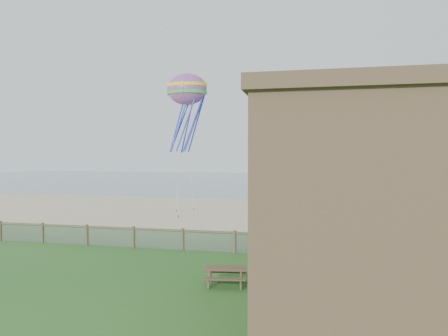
{
  "coord_description": "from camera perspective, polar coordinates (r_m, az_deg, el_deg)",
  "views": [
    {
      "loc": [
        6.91,
        -15.52,
        5.47
      ],
      "look_at": [
        1.97,
        8.0,
        4.63
      ],
      "focal_mm": 32.0,
      "sensor_mm": 36.0,
      "label": 1
    }
  ],
  "objects": [
    {
      "name": "picnic_table",
      "position": [
        17.21,
        0.2,
        -15.28
      ],
      "size": [
        1.85,
        1.5,
        0.71
      ],
      "primitive_type": null,
      "rotation": [
        0.0,
        0.0,
        0.14
      ],
      "color": "brown",
      "rests_on": "ground"
    },
    {
      "name": "chainlink_fence",
      "position": [
        23.13,
        -5.9,
        -10.29
      ],
      "size": [
        36.2,
        0.2,
        1.25
      ],
      "primitive_type": null,
      "color": "#4A3C2A",
      "rests_on": "ground"
    },
    {
      "name": "ground",
      "position": [
        17.85,
        -12.02,
        -15.89
      ],
      "size": [
        160.0,
        160.0,
        0.0
      ],
      "primitive_type": "plane",
      "color": "#20511C",
      "rests_on": "ground"
    },
    {
      "name": "ocean",
      "position": [
        81.99,
        7.0,
        -1.84
      ],
      "size": [
        160.0,
        68.0,
        0.02
      ],
      "primitive_type": "cube",
      "color": "slate",
      "rests_on": "ground"
    },
    {
      "name": "octopus_kite",
      "position": [
        34.62,
        -5.31,
        8.09
      ],
      "size": [
        3.81,
        2.93,
        7.24
      ],
      "primitive_type": null,
      "rotation": [
        0.0,
        0.0,
        0.13
      ],
      "color": "red"
    },
    {
      "name": "sand_beach",
      "position": [
        38.54,
        1.41,
        -6.15
      ],
      "size": [
        72.0,
        20.0,
        0.02
      ],
      "primitive_type": "cube",
      "color": "tan",
      "rests_on": "ground"
    },
    {
      "name": "motel_deck",
      "position": [
        22.03,
        28.17,
        -11.94
      ],
      "size": [
        15.0,
        2.0,
        0.5
      ],
      "primitive_type": "cube",
      "color": "brown",
      "rests_on": "ground"
    }
  ]
}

